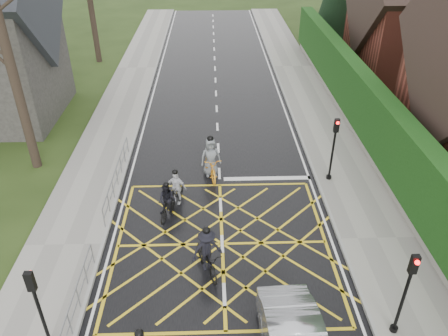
{
  "coord_description": "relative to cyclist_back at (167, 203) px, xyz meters",
  "views": [
    {
      "loc": [
        -0.33,
        -12.66,
        11.4
      ],
      "look_at": [
        0.18,
        3.43,
        1.3
      ],
      "focal_mm": 35.0,
      "sensor_mm": 36.0,
      "label": 1
    }
  ],
  "objects": [
    {
      "name": "ground",
      "position": [
        2.2,
        -1.84,
        -0.62
      ],
      "size": [
        120.0,
        120.0,
        0.0
      ],
      "primitive_type": "plane",
      "color": "black",
      "rests_on": "ground"
    },
    {
      "name": "road",
      "position": [
        2.2,
        -1.84,
        -0.61
      ],
      "size": [
        9.0,
        80.0,
        0.01
      ],
      "primitive_type": "cube",
      "color": "black",
      "rests_on": "ground"
    },
    {
      "name": "sidewalk_right",
      "position": [
        8.2,
        -1.84,
        -0.54
      ],
      "size": [
        3.0,
        80.0,
        0.15
      ],
      "primitive_type": "cube",
      "color": "gray",
      "rests_on": "ground"
    },
    {
      "name": "sidewalk_left",
      "position": [
        -3.8,
        -1.84,
        -0.54
      ],
      "size": [
        3.0,
        80.0,
        0.15
      ],
      "primitive_type": "cube",
      "color": "gray",
      "rests_on": "ground"
    },
    {
      "name": "stone_wall",
      "position": [
        9.95,
        4.16,
        -0.27
      ],
      "size": [
        0.5,
        38.0,
        0.7
      ],
      "primitive_type": "cube",
      "color": "slate",
      "rests_on": "ground"
    },
    {
      "name": "hedge",
      "position": [
        9.95,
        4.16,
        1.48
      ],
      "size": [
        0.9,
        38.0,
        2.8
      ],
      "primitive_type": "cube",
      "color": "#13340E",
      "rests_on": "stone_wall"
    },
    {
      "name": "house_far",
      "position": [
        16.96,
        16.16,
        3.74
      ],
      "size": [
        9.8,
        8.8,
        10.3
      ],
      "color": "brown",
      "rests_on": "ground"
    },
    {
      "name": "railing_south",
      "position": [
        -2.45,
        -5.34,
        0.16
      ],
      "size": [
        0.05,
        5.04,
        1.03
      ],
      "color": "slate",
      "rests_on": "ground"
    },
    {
      "name": "railing_north",
      "position": [
        -2.45,
        2.16,
        0.17
      ],
      "size": [
        0.05,
        6.04,
        1.03
      ],
      "color": "slate",
      "rests_on": "ground"
    },
    {
      "name": "traffic_light_ne",
      "position": [
        7.3,
        2.36,
        1.04
      ],
      "size": [
        0.24,
        0.31,
        3.21
      ],
      "rotation": [
        0.0,
        0.0,
        3.14
      ],
      "color": "black",
      "rests_on": "ground"
    },
    {
      "name": "traffic_light_se",
      "position": [
        7.3,
        -6.04,
        1.04
      ],
      "size": [
        0.24,
        0.31,
        3.21
      ],
      "rotation": [
        0.0,
        0.0,
        3.14
      ],
      "color": "black",
      "rests_on": "ground"
    },
    {
      "name": "traffic_light_sw",
      "position": [
        -2.9,
        -6.33,
        1.04
      ],
      "size": [
        0.24,
        0.31,
        3.21
      ],
      "color": "black",
      "rests_on": "ground"
    },
    {
      "name": "cyclist_back",
      "position": [
        0.0,
        0.0,
        0.0
      ],
      "size": [
        0.89,
        1.7,
        1.64
      ],
      "rotation": [
        0.0,
        0.0,
        -0.27
      ],
      "color": "black",
      "rests_on": "ground"
    },
    {
      "name": "cyclist_mid",
      "position": [
        1.64,
        -3.15,
        0.07
      ],
      "size": [
        1.33,
        2.06,
        1.89
      ],
      "rotation": [
        0.0,
        0.0,
        0.37
      ],
      "color": "black",
      "rests_on": "ground"
    },
    {
      "name": "cyclist_front",
      "position": [
        0.31,
        0.84,
        0.01
      ],
      "size": [
        0.98,
        1.76,
        1.7
      ],
      "rotation": [
        0.0,
        0.0,
        -0.28
      ],
      "color": "black",
      "rests_on": "ground"
    },
    {
      "name": "cyclist_lead",
      "position": [
        1.8,
        3.05,
        0.11
      ],
      "size": [
        1.15,
        2.27,
        2.1
      ],
      "rotation": [
        0.0,
        0.0,
        0.19
      ],
      "color": "orange",
      "rests_on": "ground"
    }
  ]
}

